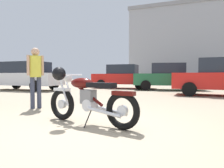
# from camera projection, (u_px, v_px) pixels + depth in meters

# --- Properties ---
(ground_plane) EXTENTS (80.00, 80.00, 0.00)m
(ground_plane) POSITION_uv_depth(u_px,v_px,m) (93.00, 128.00, 3.60)
(ground_plane) COLOR gray
(vintage_motorcycle) EXTENTS (2.05, 0.72, 1.07)m
(vintage_motorcycle) POSITION_uv_depth(u_px,v_px,m) (86.00, 98.00, 3.89)
(vintage_motorcycle) COLOR black
(vintage_motorcycle) RESTS_ON ground_plane
(bystander) EXTENTS (0.30, 0.40, 1.66)m
(bystander) POSITION_uv_depth(u_px,v_px,m) (36.00, 71.00, 5.77)
(bystander) COLOR #383D51
(bystander) RESTS_ON ground_plane
(dark_sedan_left) EXTENTS (4.32, 2.17, 1.67)m
(dark_sedan_left) POSITION_uv_depth(u_px,v_px,m) (123.00, 77.00, 15.06)
(dark_sedan_left) COLOR black
(dark_sedan_left) RESTS_ON ground_plane
(silver_sedan_mid) EXTENTS (4.46, 2.54, 1.67)m
(silver_sedan_mid) POSITION_uv_depth(u_px,v_px,m) (168.00, 77.00, 13.30)
(silver_sedan_mid) COLOR black
(silver_sedan_mid) RESTS_ON ground_plane
(pale_sedan_back) EXTENTS (4.77, 2.12, 1.74)m
(pale_sedan_back) POSITION_uv_depth(u_px,v_px,m) (23.00, 75.00, 13.11)
(pale_sedan_back) COLOR black
(pale_sedan_back) RESTS_ON ground_plane
(red_hatchback_near) EXTENTS (4.25, 2.02, 1.67)m
(red_hatchback_near) POSITION_uv_depth(u_px,v_px,m) (223.00, 77.00, 9.37)
(red_hatchback_near) COLOR black
(red_hatchback_near) RESTS_ON ground_plane
(industrial_building) EXTENTS (19.07, 12.54, 22.15)m
(industrial_building) POSITION_uv_depth(u_px,v_px,m) (200.00, 46.00, 31.96)
(industrial_building) COLOR #9EA0A8
(industrial_building) RESTS_ON ground_plane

